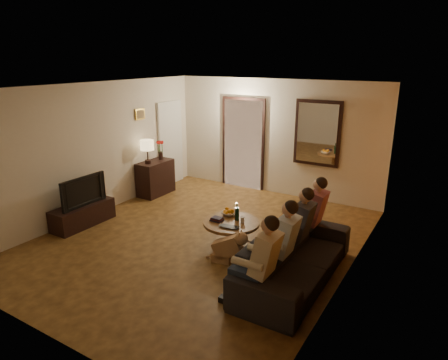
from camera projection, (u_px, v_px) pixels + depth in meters
The scene contains 33 objects.
floor at pixel (201, 239), 6.99m from camera, with size 5.00×6.00×0.01m, color #462D13.
ceiling at pixel (198, 87), 6.22m from camera, with size 5.00×6.00×0.01m, color white.
back_wall at pixel (275, 137), 9.05m from camera, with size 5.00×0.02×2.60m, color beige.
front_wall at pixel (35, 233), 4.16m from camera, with size 5.00×0.02×2.60m, color beige.
left_wall at pixel (95, 150), 7.85m from camera, with size 0.02×6.00×2.60m, color beige.
right_wall at pixel (352, 193), 5.36m from camera, with size 0.02×6.00×2.60m, color beige.
orange_accent at pixel (351, 193), 5.37m from camera, with size 0.01×6.00×2.60m, color #B84E1F.
kitchen_doorway at pixel (243, 145), 9.51m from camera, with size 1.00×0.06×2.10m, color #FFE0A5.
door_trim at pixel (243, 145), 9.50m from camera, with size 1.12×0.04×2.22m, color black.
fridge_glimpse at pixel (252, 152), 9.43m from camera, with size 0.45×0.03×1.70m, color silver.
mirror_frame at pixel (317, 133), 8.46m from camera, with size 1.00×0.05×1.40m, color black.
mirror_glass at pixel (317, 133), 8.44m from camera, with size 0.86×0.02×1.26m, color white.
white_door at pixel (171, 143), 9.79m from camera, with size 0.06×0.85×2.04m, color white.
framed_art at pixel (140, 114), 8.73m from camera, with size 0.03×0.28×0.24m, color #B28C33.
art_canvas at pixel (140, 114), 8.72m from camera, with size 0.01×0.22×0.18m, color brown.
dresser at pixel (156, 178), 9.18m from camera, with size 0.45×0.87×0.78m, color black.
table_lamp at pixel (147, 152), 8.80m from camera, with size 0.30×0.30×0.54m, color beige, non-canonical shape.
flower_vase at pixel (160, 150), 9.17m from camera, with size 0.14×0.14×0.44m, color red, non-canonical shape.
tv_stand at pixel (83, 215), 7.53m from camera, with size 0.45×1.21×0.40m, color black.
tv at pixel (80, 190), 7.38m from camera, with size 0.13×0.97×0.56m, color black.
sofa at pixel (295, 258), 5.61m from camera, with size 0.94×2.39×0.70m, color black.
person_a at pixel (261, 267), 4.86m from camera, with size 0.60×0.40×1.20m, color tan, non-canonical shape.
person_b at pixel (281, 248), 5.35m from camera, with size 0.60×0.40×1.20m, color tan, non-canonical shape.
person_c at pixel (297, 232), 5.83m from camera, with size 0.60×0.40×1.20m, color tan, non-canonical shape.
person_d at pixel (311, 218), 6.32m from camera, with size 0.60×0.40×1.20m, color tan, non-canonical shape.
dog at pixel (228, 246), 6.11m from camera, with size 0.56×0.24×0.56m, color #A97B4E, non-canonical shape.
coffee_table at pixel (231, 234), 6.65m from camera, with size 0.93×0.93×0.45m, color brown.
bowl at pixel (229, 213), 6.85m from camera, with size 0.26×0.26×0.06m, color white.
oranges at pixel (229, 210), 6.83m from camera, with size 0.20×0.20×0.08m, color orange, non-canonical shape.
wine_bottle at pixel (237, 211), 6.60m from camera, with size 0.07×0.07×0.31m, color black, non-canonical shape.
wine_glass at pixel (242, 220), 6.52m from camera, with size 0.06×0.06×0.10m, color silver.
book_stack at pixel (217, 219), 6.60m from camera, with size 0.20×0.15×0.07m, color black, non-canonical shape.
laptop at pixel (228, 228), 6.31m from camera, with size 0.33×0.21×0.03m, color black.
Camera 1 is at (3.67, -5.22, 3.06)m, focal length 32.00 mm.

